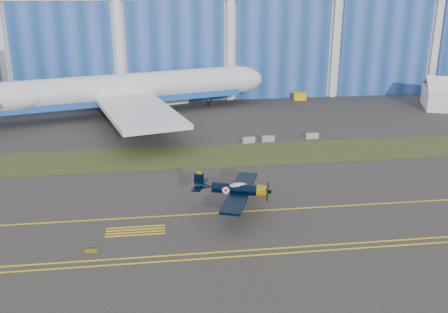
{
  "coord_description": "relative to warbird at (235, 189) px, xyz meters",
  "views": [
    {
      "loc": [
        -15.38,
        -56.62,
        24.7
      ],
      "look_at": [
        -7.3,
        3.98,
        3.37
      ],
      "focal_mm": 42.0,
      "sensor_mm": 36.0,
      "label": 1
    }
  ],
  "objects": [
    {
      "name": "shipping_container",
      "position": [
        -4.48,
        52.41,
        -1.55
      ],
      "size": [
        6.06,
        4.03,
        2.44
      ],
      "primitive_type": "cube",
      "rotation": [
        0.0,
        0.0,
        0.35
      ],
      "color": "silver",
      "rests_on": "ground"
    },
    {
      "name": "grass_median",
      "position": [
        7.3,
        19.02,
        -2.75
      ],
      "size": [
        260.0,
        10.0,
        0.02
      ],
      "primitive_type": "cube",
      "color": "#475128",
      "rests_on": "ground"
    },
    {
      "name": "barrier_c",
      "position": [
        16.29,
        25.27,
        -2.32
      ],
      "size": [
        2.01,
        0.64,
        0.9
      ],
      "primitive_type": "cube",
      "rotation": [
        0.0,
        0.0,
        -0.02
      ],
      "color": "#9D9191",
      "rests_on": "ground"
    },
    {
      "name": "taxiway_centreline",
      "position": [
        7.3,
        0.02,
        -2.76
      ],
      "size": [
        200.0,
        0.2,
        0.02
      ],
      "primitive_type": "cube",
      "color": "yellow",
      "rests_on": "ground"
    },
    {
      "name": "jetliner",
      "position": [
        -13.53,
        44.98,
        7.93
      ],
      "size": [
        72.62,
        65.98,
        21.4
      ],
      "rotation": [
        0.0,
        0.0,
        0.26
      ],
      "color": "silver",
      "rests_on": "ground"
    },
    {
      "name": "hold_short_ladder",
      "position": [
        -10.7,
        -3.08,
        -2.76
      ],
      "size": [
        6.0,
        2.4,
        0.02
      ],
      "primitive_type": null,
      "color": "yellow",
      "rests_on": "ground"
    },
    {
      "name": "hangar",
      "position": [
        7.3,
        76.8,
        12.19
      ],
      "size": [
        220.0,
        45.7,
        30.0
      ],
      "color": "silver",
      "rests_on": "ground"
    },
    {
      "name": "tug",
      "position": [
        21.56,
        52.06,
        -2.02
      ],
      "size": [
        2.56,
        1.61,
        1.49
      ],
      "primitive_type": "cube",
      "rotation": [
        0.0,
        0.0,
        -0.01
      ],
      "color": "#FFB30A",
      "rests_on": "ground"
    },
    {
      "name": "barrier_a",
      "position": [
        5.89,
        24.42,
        -2.32
      ],
      "size": [
        2.07,
        0.93,
        0.9
      ],
      "primitive_type": "cube",
      "rotation": [
        0.0,
        0.0,
        0.17
      ],
      "color": "gray",
      "rests_on": "ground"
    },
    {
      "name": "edge_line_near",
      "position": [
        7.3,
        -9.48,
        -2.76
      ],
      "size": [
        80.0,
        0.2,
        0.02
      ],
      "primitive_type": "cube",
      "color": "yellow",
      "rests_on": "ground"
    },
    {
      "name": "guard_board_left",
      "position": [
        -14.7,
        -6.98,
        -2.59
      ],
      "size": [
        1.2,
        0.15,
        0.35
      ],
      "primitive_type": "cube",
      "color": "yellow",
      "rests_on": "ground"
    },
    {
      "name": "ground",
      "position": [
        7.3,
        5.02,
        -2.77
      ],
      "size": [
        260.0,
        260.0,
        0.0
      ],
      "primitive_type": "plane",
      "color": "#363432",
      "rests_on": "ground"
    },
    {
      "name": "edge_line_far",
      "position": [
        7.3,
        -8.48,
        -2.76
      ],
      "size": [
        80.0,
        0.2,
        0.02
      ],
      "primitive_type": "cube",
      "color": "yellow",
      "rests_on": "ground"
    },
    {
      "name": "warbird",
      "position": [
        0.0,
        0.0,
        0.0
      ],
      "size": [
        12.7,
        13.9,
        3.39
      ],
      "rotation": [
        0.0,
        0.0,
        -0.34
      ],
      "color": "black",
      "rests_on": "ground"
    },
    {
      "name": "barrier_b",
      "position": [
        9.03,
        24.67,
        -2.32
      ],
      "size": [
        2.01,
        0.62,
        0.9
      ],
      "primitive_type": "cube",
      "rotation": [
        0.0,
        0.0,
        0.01
      ],
      "color": "gray",
      "rests_on": "ground"
    }
  ]
}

